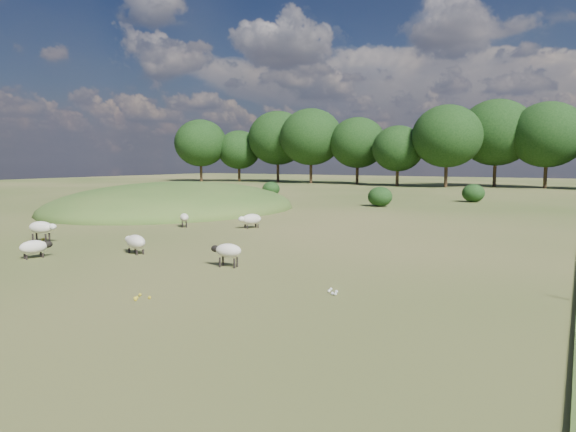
% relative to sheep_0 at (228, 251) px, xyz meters
% --- Properties ---
extents(ground, '(160.00, 160.00, 0.00)m').
position_rel_sheep_0_xyz_m(ground, '(-3.51, 22.65, -0.55)').
color(ground, '#2D4C17').
rests_on(ground, ground).
extents(mound, '(16.00, 20.00, 4.00)m').
position_rel_sheep_0_xyz_m(mound, '(-15.51, 14.65, -0.55)').
color(mound, '#33561E').
rests_on(mound, ground).
extents(treeline, '(96.28, 14.66, 11.70)m').
position_rel_sheep_0_xyz_m(treeline, '(-4.57, 58.09, 6.01)').
color(treeline, black).
rests_on(treeline, ground).
extents(shrubs, '(20.80, 9.90, 1.54)m').
position_rel_sheep_0_xyz_m(shrubs, '(-5.30, 28.75, 0.20)').
color(shrubs, black).
rests_on(shrubs, ground).
extents(sheep_0, '(1.13, 0.63, 0.79)m').
position_rel_sheep_0_xyz_m(sheep_0, '(0.00, 0.00, 0.00)').
color(sheep_0, beige).
rests_on(sheep_0, ground).
extents(sheep_1, '(1.02, 1.34, 0.75)m').
position_rel_sheep_0_xyz_m(sheep_1, '(-4.84, 8.56, -0.08)').
color(sheep_1, beige).
rests_on(sheep_1, ground).
extents(sheep_2, '(1.31, 0.81, 0.72)m').
position_rel_sheep_0_xyz_m(sheep_2, '(-4.51, 0.25, -0.09)').
color(sheep_2, beige).
rests_on(sheep_2, ground).
extents(sheep_3, '(0.75, 1.20, 0.66)m').
position_rel_sheep_0_xyz_m(sheep_3, '(-6.97, -2.23, -0.13)').
color(sheep_3, beige).
rests_on(sheep_3, ground).
extents(sheep_4, '(1.31, 0.89, 0.91)m').
position_rel_sheep_0_xyz_m(sheep_4, '(-10.12, 0.24, 0.08)').
color(sheep_4, beige).
rests_on(sheep_4, ground).
extents(sheep_5, '(0.93, 0.95, 0.73)m').
position_rel_sheep_0_xyz_m(sheep_5, '(-8.17, 7.19, -0.04)').
color(sheep_5, beige).
rests_on(sheep_5, ground).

